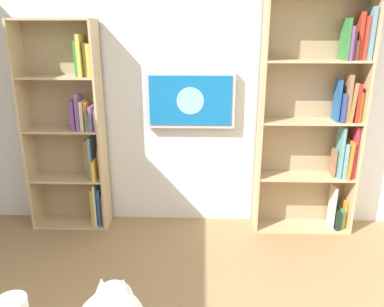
# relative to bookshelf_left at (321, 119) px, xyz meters

# --- Properties ---
(wall_back) EXTENTS (4.52, 0.06, 2.70)m
(wall_back) POSITION_rel_bookshelf_left_xyz_m (1.29, -0.16, 0.22)
(wall_back) COLOR silver
(wall_back) RESTS_ON ground
(bookshelf_left) EXTENTS (0.95, 0.28, 2.22)m
(bookshelf_left) POSITION_rel_bookshelf_left_xyz_m (0.00, 0.00, 0.00)
(bookshelf_left) COLOR tan
(bookshelf_left) RESTS_ON ground
(bookshelf_right) EXTENTS (0.75, 0.28, 2.02)m
(bookshelf_right) POSITION_rel_bookshelf_left_xyz_m (2.37, 0.00, -0.13)
(bookshelf_right) COLOR tan
(bookshelf_right) RESTS_ON ground
(wall_mounted_tv) EXTENTS (0.86, 0.07, 0.54)m
(wall_mounted_tv) POSITION_rel_bookshelf_left_xyz_m (1.24, -0.08, 0.16)
(wall_mounted_tv) COLOR #B7B7BC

